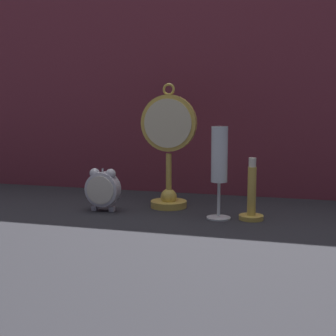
{
  "coord_description": "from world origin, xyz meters",
  "views": [
    {
      "loc": [
        0.29,
        -0.97,
        0.25
      ],
      "look_at": [
        0.0,
        0.08,
        0.1
      ],
      "focal_mm": 50.0,
      "sensor_mm": 36.0,
      "label": 1
    }
  ],
  "objects_px": {
    "alarm_clock_twin_bell": "(103,188)",
    "champagne_flute": "(219,162)",
    "pocket_watch_on_stand": "(169,150)",
    "brass_candlestick": "(252,200)"
  },
  "relations": [
    {
      "from": "pocket_watch_on_stand",
      "to": "alarm_clock_twin_bell",
      "type": "distance_m",
      "value": 0.18
    },
    {
      "from": "champagne_flute",
      "to": "brass_candlestick",
      "type": "xyz_separation_m",
      "value": [
        0.07,
        0.01,
        -0.08
      ]
    },
    {
      "from": "alarm_clock_twin_bell",
      "to": "champagne_flute",
      "type": "distance_m",
      "value": 0.29
    },
    {
      "from": "champagne_flute",
      "to": "brass_candlestick",
      "type": "bearing_deg",
      "value": 7.2
    },
    {
      "from": "alarm_clock_twin_bell",
      "to": "brass_candlestick",
      "type": "xyz_separation_m",
      "value": [
        0.35,
        0.01,
        -0.01
      ]
    },
    {
      "from": "pocket_watch_on_stand",
      "to": "alarm_clock_twin_bell",
      "type": "bearing_deg",
      "value": -149.31
    },
    {
      "from": "alarm_clock_twin_bell",
      "to": "champagne_flute",
      "type": "relative_size",
      "value": 0.5
    },
    {
      "from": "pocket_watch_on_stand",
      "to": "alarm_clock_twin_bell",
      "type": "xyz_separation_m",
      "value": [
        -0.14,
        -0.08,
        -0.09
      ]
    },
    {
      "from": "pocket_watch_on_stand",
      "to": "champagne_flute",
      "type": "relative_size",
      "value": 1.48
    },
    {
      "from": "pocket_watch_on_stand",
      "to": "champagne_flute",
      "type": "bearing_deg",
      "value": -30.74
    }
  ]
}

